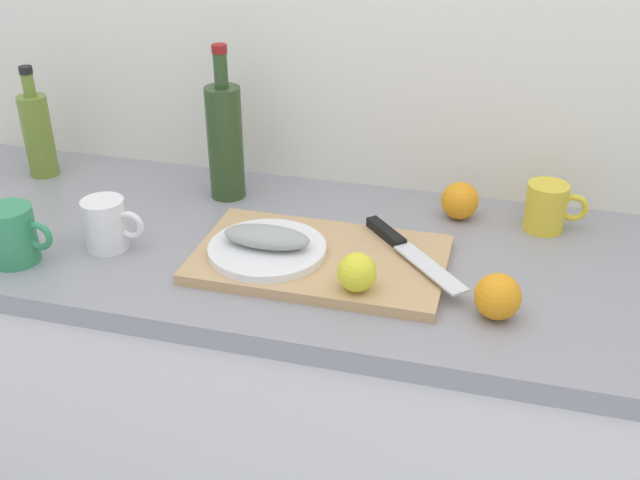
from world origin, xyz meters
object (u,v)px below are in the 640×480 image
object	(u,v)px
white_plate	(267,249)
coffee_mug_1	(107,224)
fish_fillet	(267,237)
coffee_mug_0	(13,235)
orange_0	(460,201)
chef_knife	(401,245)
lemon_0	(357,272)
wine_bottle	(225,140)
cutting_board	(320,259)
olive_oil_bottle	(38,133)
coffee_mug_2	(547,207)

from	to	relation	value
white_plate	coffee_mug_1	distance (m)	0.31
fish_fillet	coffee_mug_0	distance (m)	0.46
orange_0	fish_fillet	bearing A→B (deg)	-139.43
white_plate	chef_knife	world-z (taller)	chef_knife
lemon_0	wine_bottle	world-z (taller)	wine_bottle
chef_knife	lemon_0	xyz separation A→B (m)	(-0.05, -0.15, 0.02)
cutting_board	coffee_mug_1	distance (m)	0.40
olive_oil_bottle	chef_knife	bearing A→B (deg)	-11.29
white_plate	coffee_mug_2	xyz separation A→B (m)	(0.49, 0.27, 0.02)
olive_oil_bottle	coffee_mug_2	bearing A→B (deg)	1.01
olive_oil_bottle	coffee_mug_2	size ratio (longest dim) A/B	2.09
fish_fillet	olive_oil_bottle	bearing A→B (deg)	158.27
coffee_mug_0	cutting_board	bearing A→B (deg)	13.75
cutting_board	lemon_0	distance (m)	0.14
coffee_mug_1	wine_bottle	bearing A→B (deg)	63.96
cutting_board	coffee_mug_2	world-z (taller)	coffee_mug_2
wine_bottle	coffee_mug_1	world-z (taller)	wine_bottle
olive_oil_bottle	wine_bottle	distance (m)	0.45
coffee_mug_0	coffee_mug_2	size ratio (longest dim) A/B	1.07
lemon_0	orange_0	world-z (taller)	lemon_0
fish_fillet	coffee_mug_1	xyz separation A→B (m)	(-0.31, -0.02, -0.00)
chef_knife	fish_fillet	bearing A→B (deg)	-113.87
olive_oil_bottle	cutting_board	bearing A→B (deg)	-17.72
fish_fillet	orange_0	xyz separation A→B (m)	(0.32, 0.27, -0.02)
coffee_mug_1	coffee_mug_2	world-z (taller)	coffee_mug_1
coffee_mug_1	olive_oil_bottle	bearing A→B (deg)	139.17
olive_oil_bottle	orange_0	distance (m)	0.94
cutting_board	lemon_0	world-z (taller)	lemon_0
fish_fillet	coffee_mug_2	bearing A→B (deg)	28.73
wine_bottle	coffee_mug_2	xyz separation A→B (m)	(0.66, 0.02, -0.08)
wine_bottle	coffee_mug_1	bearing A→B (deg)	-116.04
fish_fillet	orange_0	world-z (taller)	orange_0
wine_bottle	coffee_mug_2	size ratio (longest dim) A/B	2.73
fish_fillet	cutting_board	bearing A→B (deg)	11.51
cutting_board	fish_fillet	xyz separation A→B (m)	(-0.09, -0.02, 0.04)
chef_knife	coffee_mug_2	bearing A→B (deg)	84.47
chef_knife	coffee_mug_1	xyz separation A→B (m)	(-0.54, -0.10, 0.02)
wine_bottle	coffee_mug_1	distance (m)	0.31
white_plate	lemon_0	xyz separation A→B (m)	(0.18, -0.08, 0.03)
wine_bottle	coffee_mug_1	xyz separation A→B (m)	(-0.13, -0.27, -0.08)
coffee_mug_1	coffee_mug_2	xyz separation A→B (m)	(0.79, 0.29, -0.00)
cutting_board	white_plate	bearing A→B (deg)	-168.49
fish_fillet	coffee_mug_1	distance (m)	0.31
orange_0	coffee_mug_0	bearing A→B (deg)	-153.21
fish_fillet	coffee_mug_2	size ratio (longest dim) A/B	1.35
lemon_0	wine_bottle	size ratio (longest dim) A/B	0.20
olive_oil_bottle	orange_0	size ratio (longest dim) A/B	3.30
coffee_mug_2	coffee_mug_0	bearing A→B (deg)	-157.83
white_plate	wine_bottle	distance (m)	0.32
fish_fillet	wine_bottle	world-z (taller)	wine_bottle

